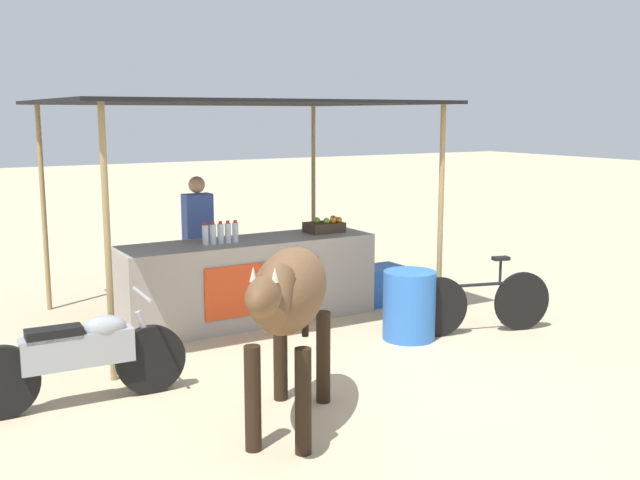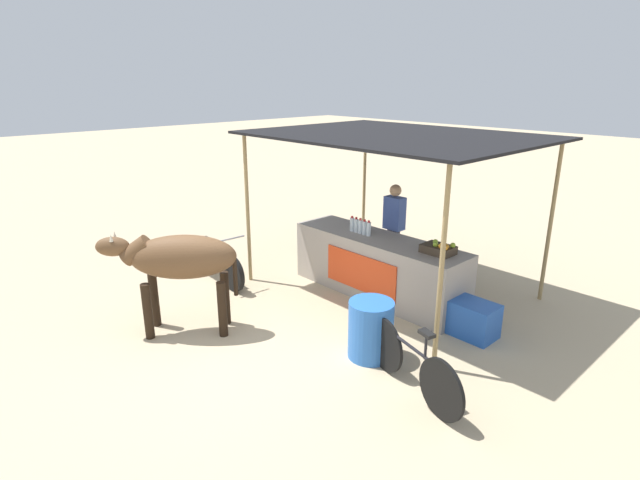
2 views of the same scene
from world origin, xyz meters
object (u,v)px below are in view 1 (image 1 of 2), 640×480
Objects in this scene: stall_counter at (248,281)px; water_barrel at (409,305)px; bicycle_leaning at (481,302)px; motorcycle_parked at (81,355)px; vendor_behind_counter at (198,242)px; cow at (289,297)px; cooler_box at (379,285)px; fruit_crate at (325,226)px.

stall_counter reaches higher than water_barrel.
stall_counter is 1.87× the size of bicycle_leaning.
bicycle_leaning is (4.26, -0.15, -0.08)m from motorcycle_parked.
cow is (-0.71, -3.63, 0.18)m from vendor_behind_counter.
stall_counter is at bearing 70.60° from cow.
water_barrel is (-0.60, -1.40, 0.13)m from cooler_box.
motorcycle_parked is 4.27m from bicycle_leaning.
water_barrel is at bearing -113.23° from cooler_box.
motorcycle_parked reaches higher than bicycle_leaning.
fruit_crate is 0.27× the size of vendor_behind_counter.
fruit_crate is at bearing 26.22° from motorcycle_parked.
fruit_crate is 3.59m from cow.
water_barrel is (0.12, -1.55, -0.66)m from fruit_crate.
water_barrel is at bearing 31.98° from cow.
vendor_behind_counter reaches higher than cooler_box.
water_barrel is 0.45× the size of cow.
vendor_behind_counter is at bearing 152.88° from fruit_crate.
stall_counter is at bearing -177.32° from fruit_crate.
vendor_behind_counter is at bearing 123.46° from water_barrel.
bicycle_leaning is at bearing -82.96° from cooler_box.
vendor_behind_counter is 2.23× the size of water_barrel.
bicycle_leaning is (0.81, -0.24, -0.02)m from water_barrel.
fruit_crate is at bearing -27.12° from vendor_behind_counter.
fruit_crate is at bearing 117.26° from bicycle_leaning.
cow is 3.28m from bicycle_leaning.
stall_counter reaches higher than bicycle_leaning.
cooler_box is (0.72, -0.15, -0.79)m from fruit_crate.
vendor_behind_counter is at bearing 78.95° from cow.
cow is (-2.20, -1.37, 0.66)m from water_barrel.
bicycle_leaning is (2.30, -2.50, -0.50)m from vendor_behind_counter.
vendor_behind_counter reaches higher than water_barrel.
motorcycle_parked is at bearing -153.78° from fruit_crate.
fruit_crate is at bearing 94.34° from water_barrel.
water_barrel is 0.84m from bicycle_leaning.
vendor_behind_counter reaches higher than fruit_crate.
water_barrel is at bearing 1.55° from motorcycle_parked.
vendor_behind_counter is (-1.37, 0.70, -0.18)m from fruit_crate.
bicycle_leaning is (0.20, -1.65, 0.11)m from cooler_box.
water_barrel is 0.46× the size of bicycle_leaning.
cooler_box is 4.33m from motorcycle_parked.
cow reaches higher than fruit_crate.
stall_counter is at bearing 138.82° from bicycle_leaning.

